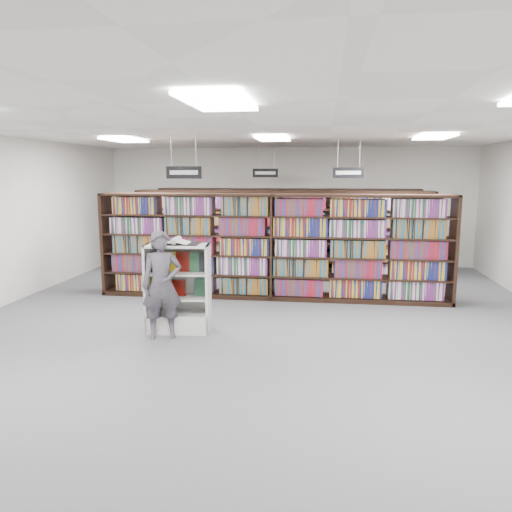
# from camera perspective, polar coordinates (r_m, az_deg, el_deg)

# --- Properties ---
(floor) EXTENTS (12.00, 12.00, 0.00)m
(floor) POSITION_cam_1_polar(r_m,az_deg,el_deg) (8.26, 0.38, -8.13)
(floor) COLOR #5A595F
(floor) RESTS_ON ground
(ceiling) EXTENTS (10.00, 12.00, 0.10)m
(ceiling) POSITION_cam_1_polar(r_m,az_deg,el_deg) (7.91, 0.40, 14.56)
(ceiling) COLOR white
(ceiling) RESTS_ON wall_back
(wall_back) EXTENTS (10.00, 0.10, 3.20)m
(wall_back) POSITION_cam_1_polar(r_m,az_deg,el_deg) (13.88, 3.61, 5.69)
(wall_back) COLOR silver
(wall_back) RESTS_ON ground
(wall_front) EXTENTS (10.00, 0.10, 3.20)m
(wall_front) POSITION_cam_1_polar(r_m,az_deg,el_deg) (2.26, -20.37, -14.21)
(wall_front) COLOR silver
(wall_front) RESTS_ON ground
(bookshelf_row_near) EXTENTS (7.00, 0.60, 2.10)m
(bookshelf_row_near) POSITION_cam_1_polar(r_m,az_deg,el_deg) (9.97, 1.87, 1.09)
(bookshelf_row_near) COLOR black
(bookshelf_row_near) RESTS_ON floor
(bookshelf_row_mid) EXTENTS (7.00, 0.60, 2.10)m
(bookshelf_row_mid) POSITION_cam_1_polar(r_m,az_deg,el_deg) (11.94, 2.87, 2.45)
(bookshelf_row_mid) COLOR black
(bookshelf_row_mid) RESTS_ON floor
(bookshelf_row_far) EXTENTS (7.00, 0.60, 2.10)m
(bookshelf_row_far) POSITION_cam_1_polar(r_m,az_deg,el_deg) (13.63, 3.49, 3.30)
(bookshelf_row_far) COLOR black
(bookshelf_row_far) RESTS_ON floor
(aisle_sign_left) EXTENTS (0.65, 0.02, 0.80)m
(aisle_sign_left) POSITION_cam_1_polar(r_m,az_deg,el_deg) (9.17, -8.25, 9.56)
(aisle_sign_left) COLOR #B2B2B7
(aisle_sign_left) RESTS_ON ceiling
(aisle_sign_right) EXTENTS (0.65, 0.02, 0.80)m
(aisle_sign_right) POSITION_cam_1_polar(r_m,az_deg,el_deg) (10.82, 10.51, 9.45)
(aisle_sign_right) COLOR #B2B2B7
(aisle_sign_right) RESTS_ON ceiling
(aisle_sign_center) EXTENTS (0.65, 0.02, 0.80)m
(aisle_sign_center) POSITION_cam_1_polar(r_m,az_deg,el_deg) (12.90, 1.07, 9.56)
(aisle_sign_center) COLOR #B2B2B7
(aisle_sign_center) RESTS_ON ceiling
(troffer_front_center) EXTENTS (0.60, 1.20, 0.04)m
(troffer_front_center) POSITION_cam_1_polar(r_m,az_deg,el_deg) (4.97, -4.28, 17.18)
(troffer_front_center) COLOR white
(troffer_front_center) RESTS_ON ceiling
(troffer_back_left) EXTENTS (0.60, 1.20, 0.04)m
(troffer_back_left) POSITION_cam_1_polar(r_m,az_deg,el_deg) (10.63, -14.79, 12.71)
(troffer_back_left) COLOR white
(troffer_back_left) RESTS_ON ceiling
(troffer_back_center) EXTENTS (0.60, 1.20, 0.04)m
(troffer_back_center) POSITION_cam_1_polar(r_m,az_deg,el_deg) (9.89, 1.94, 13.28)
(troffer_back_center) COLOR white
(troffer_back_center) RESTS_ON ceiling
(troffer_back_right) EXTENTS (0.60, 1.20, 0.04)m
(troffer_back_right) POSITION_cam_1_polar(r_m,az_deg,el_deg) (10.03, 19.69, 12.69)
(troffer_back_right) COLOR white
(troffer_back_right) RESTS_ON ceiling
(endcap_display) EXTENTS (1.05, 0.60, 1.40)m
(endcap_display) POSITION_cam_1_polar(r_m,az_deg,el_deg) (8.07, -8.79, -5.13)
(endcap_display) COLOR silver
(endcap_display) RESTS_ON floor
(open_book) EXTENTS (0.70, 0.42, 0.13)m
(open_book) POSITION_cam_1_polar(r_m,az_deg,el_deg) (7.92, -9.03, 1.58)
(open_book) COLOR black
(open_book) RESTS_ON endcap_display
(shopper) EXTENTS (0.70, 0.57, 1.65)m
(shopper) POSITION_cam_1_polar(r_m,az_deg,el_deg) (7.69, -10.70, -3.26)
(shopper) COLOR #544D58
(shopper) RESTS_ON floor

